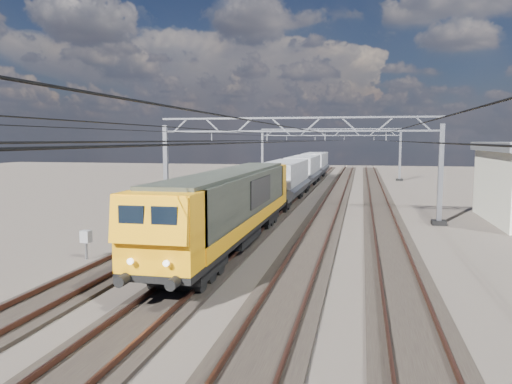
% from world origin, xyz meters
% --- Properties ---
extents(ground, '(160.00, 160.00, 0.00)m').
position_xyz_m(ground, '(0.00, 0.00, 0.00)').
color(ground, '#2A241F').
rests_on(ground, ground).
extents(track_outer_west, '(2.60, 140.00, 0.30)m').
position_xyz_m(track_outer_west, '(-6.00, 0.00, 0.07)').
color(track_outer_west, black).
rests_on(track_outer_west, ground).
extents(track_loco, '(2.60, 140.00, 0.30)m').
position_xyz_m(track_loco, '(-2.00, 0.00, 0.07)').
color(track_loco, black).
rests_on(track_loco, ground).
extents(track_inner_east, '(2.60, 140.00, 0.30)m').
position_xyz_m(track_inner_east, '(2.00, 0.00, 0.07)').
color(track_inner_east, black).
rests_on(track_inner_east, ground).
extents(track_outer_east, '(2.60, 140.00, 0.30)m').
position_xyz_m(track_outer_east, '(6.00, 0.00, 0.07)').
color(track_outer_east, black).
rests_on(track_outer_east, ground).
extents(catenary_gantry_mid, '(19.90, 0.90, 7.11)m').
position_xyz_m(catenary_gantry_mid, '(0.00, 4.00, 3.91)').
color(catenary_gantry_mid, gray).
rests_on(catenary_gantry_mid, ground).
extents(catenary_gantry_far, '(19.90, 0.90, 7.11)m').
position_xyz_m(catenary_gantry_far, '(0.00, 40.00, 3.91)').
color(catenary_gantry_far, gray).
rests_on(catenary_gantry_far, ground).
extents(overhead_wires, '(12.03, 140.00, 0.53)m').
position_xyz_m(overhead_wires, '(0.00, 8.00, 5.75)').
color(overhead_wires, black).
rests_on(overhead_wires, ground).
extents(locomotive, '(2.76, 21.10, 3.62)m').
position_xyz_m(locomotive, '(-2.00, -5.71, 2.33)').
color(locomotive, black).
rests_on(locomotive, ground).
extents(hopper_wagon_lead, '(3.38, 13.00, 3.25)m').
position_xyz_m(hopper_wagon_lead, '(-2.00, 11.99, 2.23)').
color(hopper_wagon_lead, black).
rests_on(hopper_wagon_lead, ground).
extents(hopper_wagon_mid, '(3.38, 13.00, 3.25)m').
position_xyz_m(hopper_wagon_mid, '(-2.00, 26.19, 2.23)').
color(hopper_wagon_mid, black).
rests_on(hopper_wagon_mid, ground).
extents(hopper_wagon_third, '(3.38, 13.00, 3.25)m').
position_xyz_m(hopper_wagon_third, '(-2.00, 40.39, 2.23)').
color(hopper_wagon_third, black).
rests_on(hopper_wagon_third, ground).
extents(trackside_cabinet, '(0.50, 0.40, 1.36)m').
position_xyz_m(trackside_cabinet, '(-8.03, -9.42, 1.04)').
color(trackside_cabinet, gray).
rests_on(trackside_cabinet, ground).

